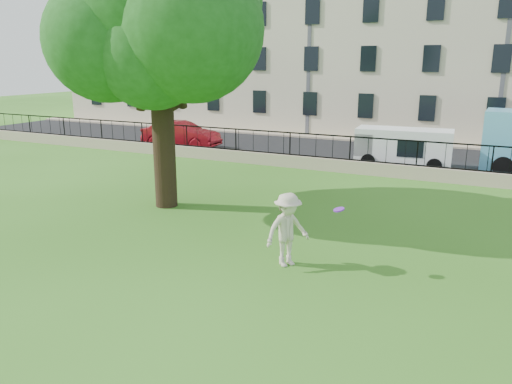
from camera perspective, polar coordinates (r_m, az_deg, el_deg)
The scene contains 11 objects.
ground at distance 13.09m, azimuth -3.90°, elevation -8.15°, with size 120.00×120.00×0.00m, color #2F6417.
retaining_wall at distance 23.72m, azimuth 10.60°, elevation 2.89°, with size 50.00×0.40×0.60m, color tan.
iron_railing at distance 23.57m, azimuth 10.70°, elevation 4.92°, with size 50.00×0.05×1.13m.
street at distance 28.26m, azimuth 13.15°, elevation 4.04°, with size 60.00×9.00×0.01m, color black.
sidewalk at distance 33.28m, azimuth 15.20°, elevation 5.59°, with size 60.00×1.40×0.12m, color tan.
building_row at distance 38.52m, azimuth 17.62°, elevation 16.87°, with size 56.40×10.40×13.80m.
tree at distance 17.85m, azimuth -11.40°, elevation 19.41°, with size 8.06×6.26×9.97m.
man at distance 12.65m, azimuth 3.63°, elevation -4.34°, with size 1.24×0.71×1.91m, color beige.
frisbee at distance 12.22m, azimuth 9.46°, elevation -1.99°, with size 0.27×0.27×0.03m, color purple.
red_sedan at distance 30.43m, azimuth -8.54°, elevation 6.49°, with size 1.65×4.73×1.56m, color #A71420.
white_van at distance 25.50m, azimuth 16.48°, elevation 4.83°, with size 4.50×1.76×1.89m, color white.
Camera 1 is at (6.04, -10.43, 5.10)m, focal length 35.00 mm.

